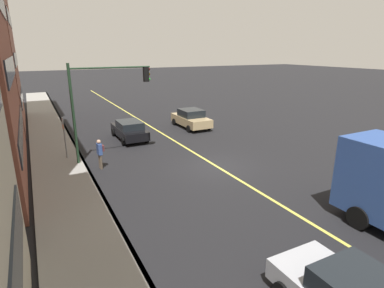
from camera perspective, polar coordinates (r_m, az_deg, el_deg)
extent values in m
plane|color=black|center=(18.56, 4.39, -4.03)|extent=(200.00, 200.00, 0.00)
cube|color=gray|center=(16.10, -21.77, -8.35)|extent=(80.00, 2.95, 0.15)
cube|color=slate|center=(16.25, -16.87, -7.61)|extent=(80.00, 0.16, 0.15)
cube|color=#D8CC4C|center=(18.56, 4.39, -4.01)|extent=(80.00, 0.16, 0.01)
cube|color=#262D38|center=(19.00, -28.81, 2.37)|extent=(10.28, 0.06, 1.10)
cube|color=#262D38|center=(18.58, -30.20, 11.83)|extent=(10.28, 0.06, 1.10)
cube|color=#262D38|center=(18.69, -31.72, 21.45)|extent=(10.28, 0.06, 1.10)
cube|color=#262D38|center=(32.19, -28.70, 7.67)|extent=(9.29, 0.06, 1.10)
cube|color=#262D38|center=(31.95, -29.54, 13.38)|extent=(9.29, 0.06, 1.10)
cube|color=#262D38|center=(32.03, -30.41, 19.11)|extent=(9.29, 0.06, 1.10)
cube|color=tan|center=(27.51, -0.18, 4.37)|extent=(4.42, 1.92, 0.70)
cube|color=black|center=(27.36, -0.17, 5.71)|extent=(2.04, 1.77, 0.62)
cylinder|color=black|center=(26.79, 3.05, 3.24)|extent=(0.60, 0.22, 0.60)
cylinder|color=black|center=(25.91, -0.55, 2.79)|extent=(0.60, 0.22, 0.60)
cylinder|color=black|center=(29.27, 0.15, 4.44)|extent=(0.60, 0.22, 0.60)
cylinder|color=black|center=(28.47, -3.22, 4.06)|extent=(0.60, 0.22, 0.60)
cylinder|color=black|center=(10.86, 24.11, -20.34)|extent=(0.60, 0.22, 0.60)
cube|color=black|center=(24.35, -11.40, 2.29)|extent=(4.41, 1.78, 0.63)
cube|color=black|center=(24.00, -11.32, 3.49)|extent=(2.22, 1.64, 0.52)
cylinder|color=black|center=(25.58, -14.16, 2.09)|extent=(0.60, 0.22, 0.60)
cylinder|color=black|center=(26.02, -10.44, 2.57)|extent=(0.60, 0.22, 0.60)
cylinder|color=black|center=(22.85, -12.41, 0.46)|extent=(0.60, 0.22, 0.60)
cylinder|color=black|center=(23.34, -8.29, 1.02)|extent=(0.60, 0.22, 0.60)
cylinder|color=black|center=(13.81, 28.17, -11.79)|extent=(0.90, 0.28, 0.90)
cylinder|color=brown|center=(18.63, -16.29, -3.19)|extent=(0.15, 0.15, 0.86)
cylinder|color=brown|center=(18.84, -16.49, -2.99)|extent=(0.15, 0.15, 0.86)
cube|color=#334C8C|center=(18.50, -16.58, -0.90)|extent=(0.43, 0.26, 0.65)
sphere|color=tan|center=(18.38, -16.70, 0.40)|extent=(0.23, 0.23, 0.23)
cube|color=#592626|center=(18.54, -16.09, -0.72)|extent=(0.27, 0.18, 0.34)
cylinder|color=#1E3823|center=(19.05, -20.84, 4.72)|extent=(0.16, 0.16, 5.91)
cylinder|color=#1E3823|center=(19.12, -14.56, 13.37)|extent=(0.10, 4.68, 0.10)
cube|color=black|center=(19.73, -8.42, 12.50)|extent=(0.28, 0.30, 0.90)
sphere|color=#360605|center=(19.77, -7.95, 13.40)|extent=(0.18, 0.18, 0.18)
sphere|color=#392905|center=(19.79, -7.92, 12.54)|extent=(0.18, 0.18, 0.18)
sphere|color=green|center=(19.81, -7.88, 11.67)|extent=(0.18, 0.18, 0.18)
cylinder|color=slate|center=(20.64, -22.22, 0.84)|extent=(0.08, 0.08, 2.70)
cube|color=white|center=(20.37, -22.64, 3.95)|extent=(0.60, 0.02, 0.20)
cube|color=#DB5919|center=(20.45, -22.53, 2.99)|extent=(0.44, 0.02, 0.28)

